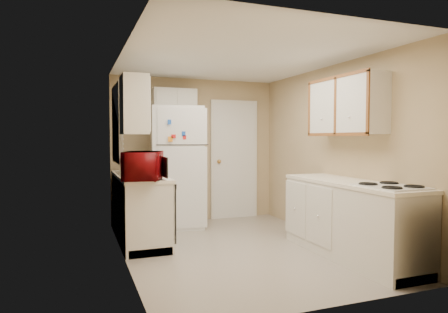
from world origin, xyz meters
name	(u,v)px	position (x,y,z in m)	size (l,w,h in m)	color
floor	(238,248)	(0.00, 0.00, 0.00)	(3.80, 3.80, 0.00)	#B3A89C
ceiling	(238,58)	(0.00, 0.00, 2.40)	(3.80, 3.80, 0.00)	white
wall_left	(124,156)	(-1.40, 0.00, 1.20)	(3.80, 3.80, 0.00)	tan
wall_right	(332,153)	(1.40, 0.00, 1.20)	(3.80, 3.80, 0.00)	tan
wall_back	(195,150)	(0.00, 1.90, 1.20)	(2.80, 2.80, 0.00)	tan
wall_front	(327,163)	(0.00, -1.90, 1.20)	(2.80, 2.80, 0.00)	tan
left_counter	(139,207)	(-1.10, 0.90, 0.45)	(0.60, 1.80, 0.90)	silver
dishwasher	(170,210)	(-0.81, 0.30, 0.49)	(0.03, 0.58, 0.72)	black
sink	(137,177)	(-1.10, 1.05, 0.86)	(0.54, 0.74, 0.16)	gray
microwave	(143,167)	(-1.15, 0.20, 1.05)	(0.34, 0.62, 0.41)	maroon
soap_bottle	(132,166)	(-1.14, 1.30, 1.00)	(0.09, 0.09, 0.21)	white
window_blinds	(118,124)	(-1.36, 1.05, 1.60)	(0.10, 0.98, 1.08)	silver
upper_cabinet_left	(134,105)	(-1.25, 0.22, 1.80)	(0.30, 0.45, 0.70)	silver
refrigerator	(177,167)	(-0.42, 1.52, 0.94)	(0.78, 0.76, 1.89)	white
cabinet_over_fridge	(174,101)	(-0.40, 1.75, 2.00)	(0.70, 0.30, 0.40)	silver
interior_door	(234,160)	(0.70, 1.86, 1.02)	(0.86, 0.06, 2.08)	white
right_counter	(350,219)	(1.10, -0.80, 0.45)	(0.60, 2.00, 0.90)	silver
stove	(389,236)	(1.12, -1.41, 0.39)	(0.52, 0.64, 0.78)	white
upper_cabinet_right	(346,106)	(1.25, -0.50, 1.80)	(0.30, 1.20, 0.70)	silver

